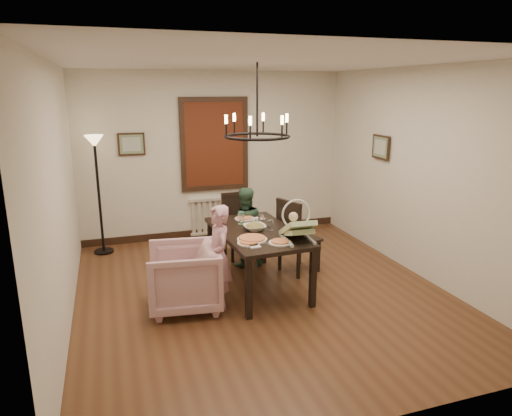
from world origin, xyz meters
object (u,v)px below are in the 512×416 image
elderly_woman (219,266)px  baby_bouncer (298,226)px  drinking_glass (270,225)px  dining_table (257,237)px  chair_far (240,226)px  floor_lamp (99,197)px  armchair (184,277)px  chair_right (300,235)px  seated_man (244,234)px

elderly_woman → baby_bouncer: baby_bouncer is taller
elderly_woman → drinking_glass: (0.76, 0.34, 0.32)m
dining_table → chair_far: (0.09, 1.12, -0.19)m
dining_table → baby_bouncer: 0.66m
elderly_woman → floor_lamp: (-1.30, 2.37, 0.39)m
chair_far → armchair: 1.77m
chair_far → elderly_woman: 1.66m
chair_right → baby_bouncer: size_ratio=2.07×
dining_table → armchair: 1.07m
floor_lamp → armchair: bearing=-68.2°
chair_far → seated_man: (-0.03, -0.34, -0.01)m
baby_bouncer → floor_lamp: (-2.23, 2.49, -0.04)m
armchair → floor_lamp: 2.50m
chair_right → seated_man: 0.81m
dining_table → elderly_woman: elderly_woman is taller
seated_man → drinking_glass: size_ratio=7.07×
drinking_glass → armchair: bearing=-168.5°
baby_bouncer → drinking_glass: (-0.17, 0.46, -0.10)m
drinking_glass → elderly_woman: bearing=-155.7°
chair_right → floor_lamp: 3.13m
chair_right → floor_lamp: floor_lamp is taller
chair_right → drinking_glass: 0.75m
baby_bouncer → floor_lamp: floor_lamp is taller
elderly_woman → seated_man: size_ratio=1.06×
chair_far → floor_lamp: size_ratio=0.55×
seated_man → dining_table: bearing=91.7°
drinking_glass → chair_right: bearing=33.3°
elderly_woman → drinking_glass: bearing=112.8°
armchair → elderly_woman: bearing=82.1°
drinking_glass → seated_man: bearing=96.8°
dining_table → baby_bouncer: (0.34, -0.50, 0.25)m
dining_table → chair_right: 0.82m
chair_right → floor_lamp: bearing=37.8°
baby_bouncer → chair_right: bearing=68.3°
armchair → elderly_woman: size_ratio=0.82×
dining_table → drinking_glass: bearing=-17.5°
baby_bouncer → drinking_glass: 0.50m
baby_bouncer → floor_lamp: 3.34m
drinking_glass → baby_bouncer: bearing=-69.5°
baby_bouncer → elderly_woman: bearing=176.6°
armchair → floor_lamp: size_ratio=0.47×
chair_right → armchair: 1.83m
chair_far → chair_right: chair_right is taller
drinking_glass → floor_lamp: size_ratio=0.08×
elderly_woman → armchair: bearing=-107.1°
seated_man → drinking_glass: 0.90m
chair_right → elderly_woman: 1.51m
chair_right → armchair: (-1.72, -0.61, -0.15)m
seated_man → baby_bouncer: bearing=108.3°
seated_man → baby_bouncer: 1.39m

